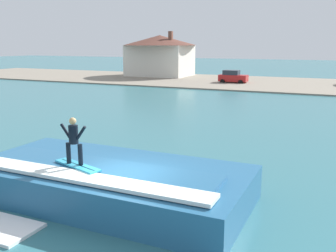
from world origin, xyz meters
TOP-DOWN VIEW (x-y plane):
  - ground_plane at (0.00, 0.00)m, footprint 260.00×260.00m
  - wave_crest at (-1.05, 0.54)m, footprint 9.93×4.78m
  - surfboard at (-1.76, -0.24)m, footprint 2.13×1.08m
  - surfer at (-1.87, -0.23)m, footprint 1.07×0.32m
  - shoreline_bank at (0.00, 43.50)m, footprint 120.00×20.32m
  - car_near_shore at (-7.71, 41.88)m, footprint 3.89×2.06m
  - house_with_chimney at (-21.88, 47.93)m, footprint 12.22×12.22m

SIDE VIEW (x-z plane):
  - ground_plane at x=0.00m, z-range 0.00..0.00m
  - shoreline_bank at x=0.00m, z-range 0.00..0.16m
  - wave_crest at x=-1.05m, z-range -0.04..1.30m
  - car_near_shore at x=-7.71m, z-range 0.01..1.87m
  - surfboard at x=-1.76m, z-range 1.34..1.40m
  - surfer at x=-1.87m, z-range 1.48..3.12m
  - house_with_chimney at x=-21.88m, z-range 0.25..7.65m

